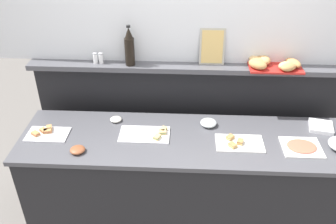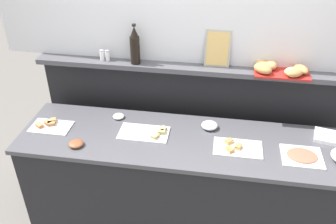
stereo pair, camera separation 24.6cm
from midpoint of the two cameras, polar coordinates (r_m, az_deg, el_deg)
ground_plane at (r=3.70m, az=5.38°, el=-10.22°), size 12.00×12.00×0.00m
buffet_counter at (r=2.95m, az=4.87°, el=-11.50°), size 2.46×0.67×0.91m
back_ledge_unit at (r=3.21m, az=5.86°, el=-2.32°), size 2.52×0.22×1.30m
sandwich_platter_front at (r=2.70m, az=-0.76°, el=-3.38°), size 0.37×0.21×0.04m
sandwich_platter_side at (r=2.63m, az=13.43°, el=-5.55°), size 0.34×0.21×0.04m
sandwich_platter_rear at (r=2.88m, az=-15.75°, el=-2.17°), size 0.31×0.19×0.04m
cold_cuts_platter at (r=2.69m, az=22.83°, el=-6.50°), size 0.28×0.24×0.02m
glass_bowl_large at (r=2.79m, az=9.07°, el=-2.20°), size 0.13×0.13×0.05m
condiment_bowl_cream at (r=2.63m, az=-11.69°, el=-4.98°), size 0.11×0.11×0.04m
condiment_bowl_dark at (r=2.89m, az=-5.38°, el=-0.74°), size 0.09×0.09×0.03m
napkin_stack at (r=2.95m, az=25.92°, el=-3.57°), size 0.20×0.20×0.03m
wine_bottle_dark at (r=2.82m, az=-2.72°, el=10.28°), size 0.08×0.08×0.32m
salt_shaker at (r=2.93m, az=-7.97°, el=8.81°), size 0.03×0.03×0.09m
pepper_shaker at (r=2.92m, az=-7.13°, el=8.77°), size 0.03×0.03×0.09m
bread_basket at (r=2.85m, az=19.13°, el=6.45°), size 0.43×0.28×0.08m
framed_picture at (r=2.81m, az=10.35°, el=9.71°), size 0.19×0.06×0.28m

